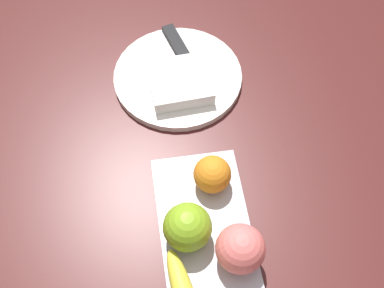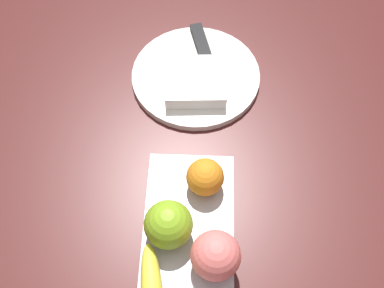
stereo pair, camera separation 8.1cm
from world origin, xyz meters
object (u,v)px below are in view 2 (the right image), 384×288
at_px(folded_napkin, 195,82).
at_px(knife, 202,47).
at_px(fruit_tray, 187,258).
at_px(peach, 216,255).
at_px(apple, 168,225).
at_px(dinner_plate, 196,76).
at_px(orange_near_apple, 207,177).

distance_m(folded_napkin, knife, 0.10).
xyz_separation_m(fruit_tray, folded_napkin, (-0.33, 0.00, 0.02)).
distance_m(fruit_tray, peach, 0.06).
distance_m(fruit_tray, knife, 0.43).
distance_m(apple, dinner_plate, 0.34).
xyz_separation_m(fruit_tray, apple, (-0.03, -0.03, 0.05)).
xyz_separation_m(fruit_tray, dinner_plate, (-0.37, 0.00, -0.00)).
bearing_deg(dinner_plate, knife, 170.29).
bearing_deg(dinner_plate, orange_near_apple, 6.19).
xyz_separation_m(apple, orange_near_apple, (-0.09, 0.06, -0.01)).
xyz_separation_m(fruit_tray, peach, (0.01, 0.04, 0.05)).
distance_m(orange_near_apple, folded_napkin, 0.22).
relative_size(fruit_tray, knife, 1.99).
height_order(fruit_tray, folded_napkin, folded_napkin).
distance_m(orange_near_apple, knife, 0.31).
xyz_separation_m(orange_near_apple, peach, (0.13, 0.02, 0.01)).
bearing_deg(apple, fruit_tray, 40.41).
height_order(orange_near_apple, folded_napkin, orange_near_apple).
relative_size(fruit_tray, folded_napkin, 3.19).
bearing_deg(orange_near_apple, dinner_plate, -173.81).
relative_size(fruit_tray, apple, 4.74).
height_order(fruit_tray, knife, knife).
bearing_deg(peach, dinner_plate, -173.60).
bearing_deg(folded_napkin, dinner_plate, 180.00).
height_order(orange_near_apple, knife, orange_near_apple).
xyz_separation_m(fruit_tray, orange_near_apple, (-0.12, 0.03, 0.04)).
bearing_deg(fruit_tray, peach, 76.41).
bearing_deg(knife, peach, -11.31).
xyz_separation_m(peach, folded_napkin, (-0.35, -0.04, -0.03)).
xyz_separation_m(folded_napkin, knife, (-0.10, 0.01, -0.01)).
height_order(apple, peach, same).
relative_size(dinner_plate, folded_napkin, 2.22).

